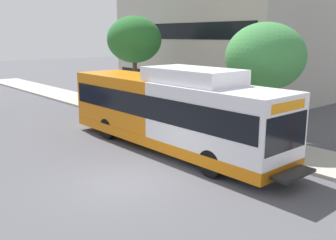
{
  "coord_description": "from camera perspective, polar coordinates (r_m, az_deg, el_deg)",
  "views": [
    {
      "loc": [
        -6.83,
        -10.14,
        4.91
      ],
      "look_at": [
        2.9,
        1.08,
        1.6
      ],
      "focal_mm": 40.61,
      "sensor_mm": 36.0,
      "label": 1
    }
  ],
  "objects": [
    {
      "name": "sidewalk_curb",
      "position": [
        21.8,
        -0.32,
        -0.26
      ],
      "size": [
        3.0,
        56.0,
        0.14
      ],
      "primitive_type": "cube",
      "color": "#A8A399",
      "rests_on": "ground"
    },
    {
      "name": "ground_plane",
      "position": [
        19.99,
        -19.66,
        -2.4
      ],
      "size": [
        120.0,
        120.0,
        0.0
      ],
      "primitive_type": "plane",
      "color": "#4C4C51"
    },
    {
      "name": "street_tree_mid_block",
      "position": [
        24.87,
        -5.08,
        11.9
      ],
      "size": [
        3.48,
        3.48,
        6.0
      ],
      "color": "#4C3823",
      "rests_on": "sidewalk_curb"
    },
    {
      "name": "street_tree_near_stop",
      "position": [
        17.91,
        14.39,
        9.16
      ],
      "size": [
        3.6,
        3.6,
        5.37
      ],
      "color": "#4C3823",
      "rests_on": "sidewalk_curb"
    },
    {
      "name": "transit_bus",
      "position": [
        16.45,
        0.27,
        1.33
      ],
      "size": [
        2.58,
        12.25,
        3.65
      ],
      "color": "white",
      "rests_on": "ground"
    }
  ]
}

